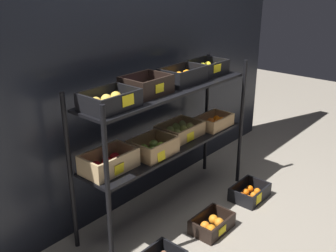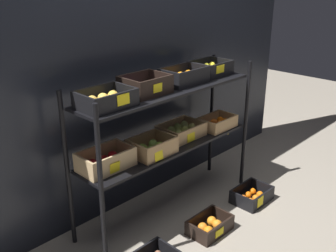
% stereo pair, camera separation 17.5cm
% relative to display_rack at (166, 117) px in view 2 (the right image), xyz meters
% --- Properties ---
extents(ground_plane, '(10.00, 10.00, 0.00)m').
position_rel_display_rack_xyz_m(ground_plane, '(0.01, -0.01, -0.81)').
color(ground_plane, gray).
extents(storefront_wall, '(3.95, 0.12, 2.24)m').
position_rel_display_rack_xyz_m(storefront_wall, '(0.01, 0.38, 0.31)').
color(storefront_wall, black).
rests_on(storefront_wall, ground_plane).
extents(display_rack, '(1.68, 0.41, 1.16)m').
position_rel_display_rack_xyz_m(display_rack, '(0.00, 0.00, 0.00)').
color(display_rack, black).
rests_on(display_rack, ground_plane).
extents(crate_ground_orange, '(0.33, 0.22, 0.12)m').
position_rel_display_rack_xyz_m(crate_ground_orange, '(0.01, -0.45, -0.76)').
color(crate_ground_orange, black).
rests_on(crate_ground_orange, ground_plane).
extents(crate_ground_tangerine, '(0.33, 0.24, 0.12)m').
position_rel_display_rack_xyz_m(crate_ground_tangerine, '(0.60, -0.44, -0.77)').
color(crate_ground_tangerine, black).
rests_on(crate_ground_tangerine, ground_plane).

